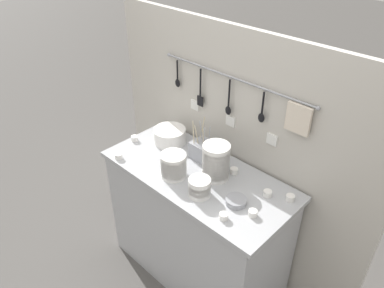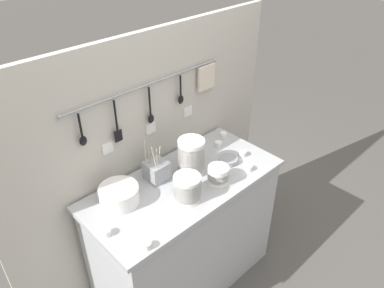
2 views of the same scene
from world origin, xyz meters
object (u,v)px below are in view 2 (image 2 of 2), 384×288
bowl_stack_back_corner (218,175)px  cup_front_left (248,168)px  cup_centre (218,144)px  steel_mixing_bowl (228,160)px  cup_beside_plates (106,232)px  plate_stack (119,195)px  cutlery_caddy (157,170)px  bowl_stack_tall_left (187,188)px  cup_by_caddy (186,158)px  cup_mid_row (223,135)px  bowl_stack_short_front (191,156)px  cup_back_left (147,245)px  cup_front_right (243,153)px

bowl_stack_back_corner → cup_front_left: bearing=-12.9°
cup_front_left → cup_centre: (0.06, 0.32, 0.00)m
steel_mixing_bowl → cup_beside_plates: size_ratio=2.44×
bowl_stack_back_corner → cup_front_left: 0.24m
cup_front_left → cup_centre: same height
plate_stack → cutlery_caddy: 0.29m
bowl_stack_tall_left → cup_by_caddy: bowl_stack_tall_left is taller
cup_mid_row → cup_front_left: same height
bowl_stack_short_front → cup_centre: (0.34, 0.08, -0.10)m
steel_mixing_bowl → cup_back_left: (-0.84, -0.20, 0.00)m
bowl_stack_short_front → bowl_stack_back_corner: bowl_stack_short_front is taller
bowl_stack_tall_left → steel_mixing_bowl: bowl_stack_tall_left is taller
bowl_stack_back_corner → cup_back_left: bowl_stack_back_corner is taller
bowl_stack_tall_left → cup_beside_plates: bearing=170.4°
plate_stack → cup_mid_row: plate_stack is taller
cup_front_right → cup_mid_row: (0.08, 0.25, 0.00)m
cup_beside_plates → cup_back_left: bearing=-65.2°
cup_centre → cutlery_caddy: bearing=178.0°
steel_mixing_bowl → cup_centre: bearing=62.7°
cup_front_right → cup_front_left: 0.16m
bowl_stack_tall_left → cup_front_left: size_ratio=3.20×
cutlery_caddy → cup_by_caddy: cutlery_caddy is taller
plate_stack → cup_front_right: bearing=-12.4°
cup_mid_row → cup_centre: (-0.12, -0.06, 0.00)m
cutlery_caddy → cup_front_right: bearing=-20.2°
cup_front_right → cup_back_left: (-0.96, -0.19, 0.00)m
plate_stack → cup_by_caddy: size_ratio=4.55×
bowl_stack_back_corner → cup_by_caddy: size_ratio=2.61×
bowl_stack_tall_left → steel_mixing_bowl: 0.45m
steel_mixing_bowl → cup_front_right: 0.13m
cutlery_caddy → cup_back_left: size_ratio=5.47×
cup_mid_row → cup_centre: same height
bowl_stack_back_corner → cup_front_left: (0.23, -0.05, -0.04)m
cup_front_left → bowl_stack_back_corner: bearing=167.1°
bowl_stack_back_corner → cup_beside_plates: (-0.74, 0.10, -0.04)m
cutlery_caddy → bowl_stack_back_corner: bearing=-49.3°
bowl_stack_tall_left → cup_front_right: size_ratio=3.20×
bowl_stack_back_corner → cup_back_left: size_ratio=2.61×
cup_mid_row → cutlery_caddy: bearing=-176.5°
bowl_stack_short_front → plate_stack: bowl_stack_short_front is taller
cup_beside_plates → plate_stack: bearing=39.9°
cup_by_caddy → cup_back_left: 0.77m
cup_front_left → cup_centre: size_ratio=1.00×
bowl_stack_back_corner → plate_stack: bowl_stack_back_corner is taller
cutlery_caddy → cup_beside_plates: size_ratio=5.47×
cup_back_left → cup_beside_plates: bearing=114.8°
cup_by_caddy → cutlery_caddy: bearing=-177.0°
cup_by_caddy → cup_centre: (0.28, -0.03, 0.00)m
cup_centre → cup_back_left: bearing=-157.8°
cup_front_left → cup_by_caddy: 0.41m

